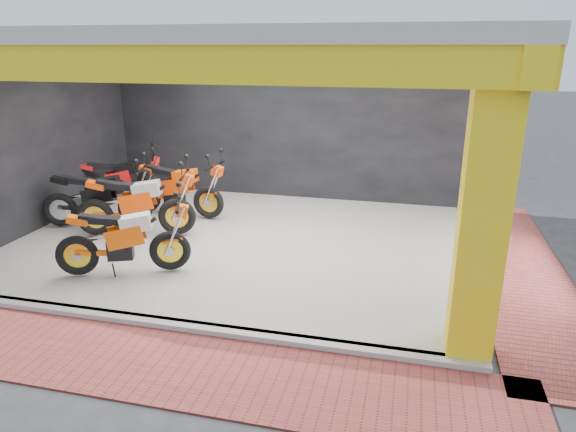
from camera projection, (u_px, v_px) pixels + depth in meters
The scene contains 16 objects.
ground at pixel (197, 293), 7.63m from camera, with size 80.00×80.00×0.00m, color #2D2D30.
showroom_floor at pixel (241, 242), 9.46m from camera, with size 8.00×6.00×0.10m, color silver.
showroom_ceiling at pixel (234, 39), 8.33m from camera, with size 8.40×6.40×0.20m, color beige.
back_wall at pixel (282, 125), 11.78m from camera, with size 8.20×0.20×3.50m, color black.
left_wall at pixel (35, 141), 9.84m from camera, with size 0.20×6.20×3.50m, color black.
corner_column at pixel (483, 215), 5.54m from camera, with size 0.50×0.50×3.50m, color yellow.
header_beam_front at pixel (144, 64), 5.66m from camera, with size 8.40×0.30×0.40m, color yellow.
header_beam_right at pixel (493, 59), 7.53m from camera, with size 0.30×6.40×0.40m, color yellow.
floor_kerb at pixel (166, 324), 6.67m from camera, with size 8.00×0.20×0.10m, color silver.
paver_front at pixel (135, 360), 5.96m from camera, with size 9.00×1.40×0.03m, color brown.
paver_right at pixel (519, 269), 8.38m from camera, with size 1.40×7.00×0.03m, color brown.
moto_hero at pixel (169, 232), 7.92m from camera, with size 2.15×0.80×1.31m, color #F85C0A, non-canonical shape.
moto_row_a at pixel (176, 199), 9.42m from camera, with size 2.33×0.86×1.42m, color #FA4A0A, non-canonical shape.
moto_row_b at pixel (134, 193), 9.92m from camera, with size 2.23×0.83×1.36m, color black, non-canonical shape.
moto_row_c at pixel (208, 187), 10.34m from camera, with size 2.24×0.83×1.37m, color #EA4209, non-canonical shape.
moto_row_d at pixel (147, 175), 11.52m from camera, with size 2.06×0.76×1.26m, color red, non-canonical shape.
Camera 1 is at (2.95, -6.36, 3.49)m, focal length 32.00 mm.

